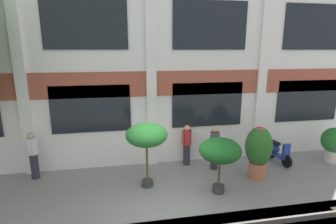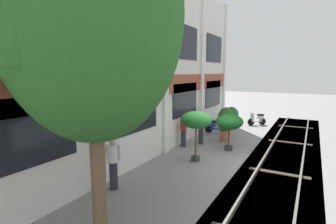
# 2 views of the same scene
# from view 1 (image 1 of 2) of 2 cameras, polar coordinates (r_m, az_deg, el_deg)

# --- Properties ---
(ground_plane) EXTENTS (80.00, 80.00, 0.00)m
(ground_plane) POSITION_cam_1_polar(r_m,az_deg,el_deg) (8.21, -1.13, -18.18)
(ground_plane) COLOR gray
(apartment_facade) EXTENTS (17.63, 0.64, 8.33)m
(apartment_facade) POSITION_cam_1_polar(r_m,az_deg,el_deg) (9.71, -3.94, 12.47)
(apartment_facade) COLOR silver
(apartment_facade) RESTS_ON ground
(potted_plant_glazed_jar) EXTENTS (0.93, 0.93, 1.38)m
(potted_plant_glazed_jar) POSITION_cam_1_polar(r_m,az_deg,el_deg) (12.06, 32.42, -5.58)
(potted_plant_glazed_jar) COLOR beige
(potted_plant_glazed_jar) RESTS_ON ground
(potted_plant_stone_basin) EXTENTS (0.89, 0.89, 1.83)m
(potted_plant_stone_basin) POSITION_cam_1_polar(r_m,az_deg,el_deg) (9.38, 19.11, -7.54)
(potted_plant_stone_basin) COLOR #B76647
(potted_plant_stone_basin) RESTS_ON ground
(potted_plant_tall_urn) EXTENTS (1.30, 1.30, 2.09)m
(potted_plant_tall_urn) POSITION_cam_1_polar(r_m,az_deg,el_deg) (8.16, -4.69, -5.25)
(potted_plant_tall_urn) COLOR #333333
(potted_plant_tall_urn) RESTS_ON ground
(potted_plant_low_pan) EXTENTS (1.27, 1.27, 1.74)m
(potted_plant_low_pan) POSITION_cam_1_polar(r_m,az_deg,el_deg) (8.05, 11.28, -8.42)
(potted_plant_low_pan) COLOR #333333
(potted_plant_low_pan) RESTS_ON ground
(scooter_second_parked) EXTENTS (0.50, 1.38, 0.98)m
(scooter_second_parked) POSITION_cam_1_polar(r_m,az_deg,el_deg) (11.19, 22.74, -7.88)
(scooter_second_parked) COLOR black
(scooter_second_parked) RESTS_ON ground
(resident_by_doorway) EXTENTS (0.42, 0.38, 1.57)m
(resident_by_doorway) POSITION_cam_1_polar(r_m,az_deg,el_deg) (9.99, 4.11, -6.90)
(resident_by_doorway) COLOR #282833
(resident_by_doorway) RESTS_ON ground
(resident_watching_tracks) EXTENTS (0.34, 0.49, 1.66)m
(resident_watching_tracks) POSITION_cam_1_polar(r_m,az_deg,el_deg) (10.00, -27.29, -8.09)
(resident_watching_tracks) COLOR #282833
(resident_watching_tracks) RESTS_ON ground
(resident_near_plants) EXTENTS (0.36, 0.44, 1.64)m
(resident_near_plants) POSITION_cam_1_polar(r_m,az_deg,el_deg) (9.72, 10.11, -7.40)
(resident_near_plants) COLOR #282833
(resident_near_plants) RESTS_ON ground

